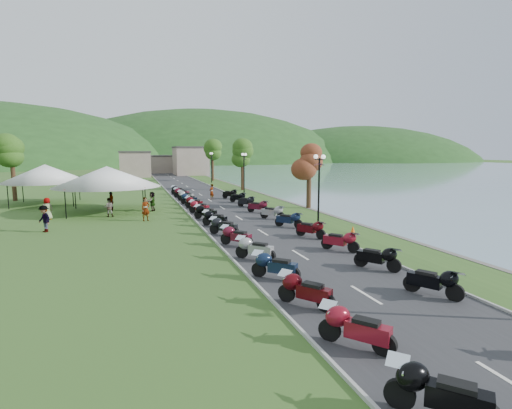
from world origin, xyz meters
TOP-DOWN VIEW (x-y plane):
  - ground at (0.00, 0.00)m, footprint 400.00×400.00m
  - road at (0.00, 40.00)m, footprint 7.00×120.00m
  - hills_backdrop at (0.00, 200.00)m, footprint 360.00×120.00m
  - far_building at (-2.00, 85.00)m, footprint 18.00×16.00m
  - moto_row_left at (-2.55, 17.47)m, footprint 2.60×48.48m
  - moto_row_right at (2.36, 18.90)m, footprint 2.60×33.87m
  - vendor_tent_main at (-10.05, 28.79)m, footprint 6.06×6.06m
  - vendor_tent_side at (-16.17, 35.89)m, footprint 5.46×5.46m
  - tree_lakeside at (7.65, 25.36)m, footprint 2.35×2.35m
  - pedestrian_a at (-7.12, 22.91)m, footprint 0.81×0.71m
  - pedestrian_b at (-9.90, 25.82)m, footprint 0.77×0.44m
  - pedestrian_c at (-13.66, 20.54)m, footprint 1.09×1.19m
  - traffic_cone_near at (-1.76, 1.26)m, footprint 0.28×0.28m

SIDE VIEW (x-z plane):
  - ground at x=0.00m, z-range 0.00..0.00m
  - hills_backdrop at x=0.00m, z-range -38.00..38.00m
  - pedestrian_a at x=-7.12m, z-range -0.92..0.92m
  - pedestrian_b at x=-9.90m, z-range -0.78..0.78m
  - pedestrian_c at x=-13.66m, z-range -0.89..0.89m
  - road at x=0.00m, z-range 0.00..0.02m
  - traffic_cone_near at x=-1.76m, z-range 0.00..0.44m
  - moto_row_left at x=-2.55m, z-range 0.00..1.10m
  - moto_row_right at x=2.36m, z-range 0.00..1.10m
  - vendor_tent_main at x=-10.05m, z-range 0.00..4.00m
  - vendor_tent_side at x=-16.17m, z-range 0.00..4.00m
  - far_building at x=-2.00m, z-range 0.00..5.00m
  - tree_lakeside at x=7.65m, z-range 0.00..6.54m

